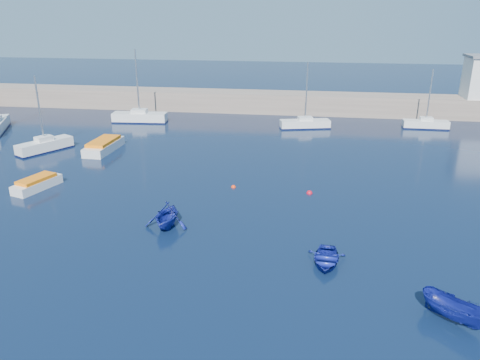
# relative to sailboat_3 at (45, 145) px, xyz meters

# --- Properties ---
(ground) EXTENTS (220.00, 220.00, 0.00)m
(ground) POSITION_rel_sailboat_3_xyz_m (20.07, -23.70, -0.61)
(ground) COLOR #0B1932
(ground) RESTS_ON ground
(back_wall) EXTENTS (96.00, 4.50, 2.60)m
(back_wall) POSITION_rel_sailboat_3_xyz_m (20.07, 22.30, 0.69)
(back_wall) COLOR gray
(back_wall) RESTS_ON ground
(sailboat_3) EXTENTS (4.02, 5.53, 7.40)m
(sailboat_3) POSITION_rel_sailboat_3_xyz_m (0.00, 0.00, 0.00)
(sailboat_3) COLOR silver
(sailboat_3) RESTS_ON ground
(sailboat_5) EXTENTS (6.77, 2.37, 8.82)m
(sailboat_5) POSITION_rel_sailboat_3_xyz_m (4.89, 13.55, 0.04)
(sailboat_5) COLOR silver
(sailboat_5) RESTS_ON ground
(sailboat_6) EXTENTS (6.04, 3.02, 7.66)m
(sailboat_6) POSITION_rel_sailboat_3_xyz_m (25.28, 13.49, -0.07)
(sailboat_6) COLOR silver
(sailboat_6) RESTS_ON ground
(sailboat_7) EXTENTS (5.15, 1.44, 6.88)m
(sailboat_7) POSITION_rel_sailboat_3_xyz_m (39.35, 15.44, -0.07)
(sailboat_7) COLOR silver
(sailboat_7) RESTS_ON ground
(motorboat_1) EXTENTS (2.49, 4.20, 0.97)m
(motorboat_1) POSITION_rel_sailboat_3_xyz_m (4.89, -9.65, -0.16)
(motorboat_1) COLOR silver
(motorboat_1) RESTS_ON ground
(motorboat_2) EXTENTS (2.13, 5.64, 1.15)m
(motorboat_2) POSITION_rel_sailboat_3_xyz_m (5.70, 1.04, -0.07)
(motorboat_2) COLOR silver
(motorboat_2) RESTS_ON ground
(dinghy_center) EXTENTS (2.36, 3.14, 0.62)m
(dinghy_center) POSITION_rel_sailboat_3_xyz_m (27.08, -17.92, -0.30)
(dinghy_center) COLOR navy
(dinghy_center) RESTS_ON ground
(dinghy_left) EXTENTS (2.80, 3.23, 1.69)m
(dinghy_left) POSITION_rel_sailboat_3_xyz_m (16.98, -14.71, 0.23)
(dinghy_left) COLOR navy
(dinghy_left) RESTS_ON ground
(dinghy_right) EXTENTS (3.18, 2.97, 1.22)m
(dinghy_right) POSITION_rel_sailboat_3_xyz_m (32.68, -22.24, -0.00)
(dinghy_right) COLOR navy
(dinghy_right) RESTS_ON ground
(buoy_1) EXTENTS (0.48, 0.48, 0.48)m
(buoy_1) POSITION_rel_sailboat_3_xyz_m (26.06, -7.43, -0.61)
(buoy_1) COLOR #B60D20
(buoy_1) RESTS_ON ground
(buoy_3) EXTENTS (0.38, 0.38, 0.38)m
(buoy_3) POSITION_rel_sailboat_3_xyz_m (20.08, -7.02, -0.61)
(buoy_3) COLOR #FF350D
(buoy_3) RESTS_ON ground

